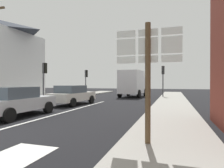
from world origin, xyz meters
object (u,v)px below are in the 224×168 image
Objects in this scene: sedan_near at (15,101)px; traffic_light_far_left at (86,77)px; route_sign_post at (148,70)px; sedan_far at (72,95)px; traffic_light_near_left at (44,73)px; traffic_light_far_right at (163,74)px; delivery_truck at (133,83)px.

traffic_light_far_left is (-3.25, 15.27, 1.68)m from sedan_near.
sedan_far is at bearing 129.01° from route_sign_post.
sedan_near is at bearing -64.14° from traffic_light_near_left.
traffic_light_far_right is at bearing 55.59° from sedan_far.
traffic_light_far_right is 1.07× the size of traffic_light_far_left.
traffic_light_near_left reaches higher than traffic_light_far_left.
sedan_near is 1.31× the size of route_sign_post.
traffic_light_near_left is at bearing -90.00° from traffic_light_far_left.
traffic_light_far_left is at bearing 90.00° from traffic_light_near_left.
delivery_truck is at bearing 73.65° from sedan_far.
sedan_near is 5.51m from sedan_far.
sedan_far is 1.35× the size of route_sign_post.
delivery_truck is 1.61× the size of route_sign_post.
sedan_near is 7.66m from traffic_light_near_left.
delivery_truck is 18.11m from route_sign_post.
sedan_near is 1.19× the size of traffic_light_far_right.
route_sign_post is at bearing -22.03° from sedan_near.
traffic_light_far_right reaches higher than route_sign_post.
sedan_near is 0.82× the size of delivery_truck.
sedan_far is 1.28× the size of traffic_light_near_left.
sedan_far is (0.11, 5.51, 0.00)m from sedan_near.
traffic_light_far_left reaches higher than delivery_truck.
traffic_light_far_left is at bearing 109.05° from sedan_far.
route_sign_post is 17.38m from traffic_light_far_right.
sedan_near is at bearing -91.19° from sedan_far.
sedan_near is 0.97× the size of sedan_far.
sedan_near is 15.22m from delivery_truck.
sedan_far is 10.71m from route_sign_post.
route_sign_post is (6.69, -8.26, 1.24)m from sedan_far.
traffic_light_far_left is (0.00, 8.55, -0.07)m from traffic_light_near_left.
sedan_near is at bearing 157.97° from route_sign_post.
route_sign_post is at bearing -50.99° from sedan_far.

